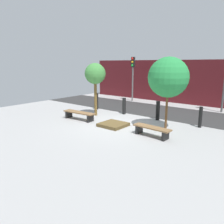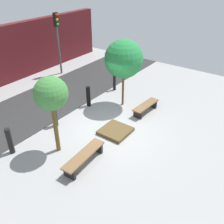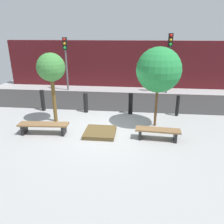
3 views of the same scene
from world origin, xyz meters
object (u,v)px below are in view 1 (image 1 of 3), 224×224
Objects in this scene: tree_behind_left_bench at (95,74)px; bollard_left at (124,106)px; bench_right at (152,130)px; bollard_right at (200,117)px; planter_bed at (113,125)px; bench_left at (79,114)px; tree_behind_right_bench at (168,77)px; traffic_light_west at (133,71)px; bollard_far_left at (97,101)px; bollard_center at (158,111)px.

tree_behind_left_bench is 3.08× the size of bollard_left.
bollard_right is (1.14, 2.64, 0.20)m from bench_right.
planter_bed is 2.71m from bollard_left.
bench_right is (4.44, 0.00, -0.02)m from bench_left.
planter_bed is 3.40m from tree_behind_right_bench.
traffic_light_west is at bearing 116.72° from planter_bed.
bollard_left is at bearing -62.12° from traffic_light_west.
bollard_far_left is at bearing 109.53° from bench_left.
tree_behind_left_bench is 2.82× the size of bollard_far_left.
traffic_light_west reaches higher than tree_behind_left_bench.
tree_behind_left_bench is (0.00, 1.32, 2.07)m from bench_left.
bollard_far_left reaches higher than bollard_left.
traffic_light_west is (-2.24, 4.23, 1.93)m from bollard_left.
bollard_left is at bearing 145.48° from bench_right.
tree_behind_left_bench is (-2.22, 1.12, 2.31)m from planter_bed.
tree_behind_right_bench reaches higher than bollard_far_left.
tree_behind_right_bench is 3.28× the size of bollard_right.
bollard_left is at bearing 180.00° from bollard_right.
tree_behind_right_bench is at bearing -44.84° from traffic_light_west.
bench_left is 2.88m from bollard_far_left.
tree_behind_right_bench reaches higher than bollard_right.
bollard_center is 2.24m from bollard_right.
tree_behind_left_bench reaches higher than bench_right.
tree_behind_right_bench is at bearing -13.29° from bollard_far_left.
bench_right is at bearing -16.58° from tree_behind_left_bench.
bench_left is 4.44m from bench_right.
bollard_far_left is 1.09× the size of bollard_left.
planter_bed is at bearing -63.28° from traffic_light_west.
bollard_left is at bearing 50.13° from tree_behind_left_bench.
bollard_center is at bearing 34.52° from bench_left.
bollard_far_left is (-1.14, 2.64, 0.22)m from bench_left.
tree_behind_right_bench reaches higher than planter_bed.
planter_bed is at bearing 1.35° from bench_left.
bollard_far_left is at bearing 180.00° from bollard_right.
tree_behind_right_bench is (2.22, 1.12, 2.32)m from planter_bed.
planter_bed is at bearing -35.99° from bollard_far_left.
tree_behind_right_bench reaches higher than bench_right.
bench_left is at bearing -80.60° from traffic_light_west.
bollard_right is (3.36, 2.44, 0.43)m from planter_bed.
bench_right is 9.09m from traffic_light_west.
bench_right is 1.61× the size of bollard_center.
bollard_center reaches higher than bollard_left.
bollard_right is at bearing 35.99° from planter_bed.
tree_behind_right_bench is at bearing -130.83° from bollard_right.
bench_left is at bearing -154.68° from bollard_right.
bench_right is at bearing -5.15° from planter_bed.
bollard_center is (-1.10, 2.64, 0.22)m from bench_right.
bench_left is at bearing -90.00° from tree_behind_left_bench.
traffic_light_west is (-1.14, 6.86, 2.10)m from bench_left.
bollard_far_left is (-3.36, 2.44, 0.46)m from planter_bed.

